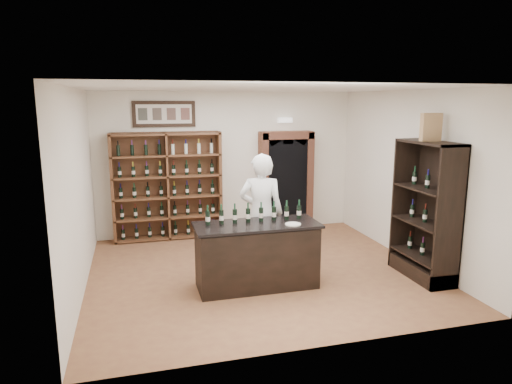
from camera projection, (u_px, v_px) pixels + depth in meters
floor at (259, 271)px, 7.65m from camera, size 5.50×5.50×0.00m
ceiling at (259, 88)px, 7.06m from camera, size 5.50×5.50×0.00m
wall_back at (228, 163)px, 9.72m from camera, size 5.50×0.04×3.00m
wall_left at (78, 192)px, 6.65m from camera, size 0.04×5.00×3.00m
wall_right at (409, 176)px, 8.06m from camera, size 0.04×5.00×3.00m
wine_shelf at (167, 186)px, 9.31m from camera, size 2.20×0.38×2.20m
framed_picture at (164, 114)px, 9.16m from camera, size 1.25×0.04×0.52m
arched_doorway at (286, 179)px, 9.95m from camera, size 1.17×0.35×2.17m
emergency_light at (285, 120)px, 9.79m from camera, size 0.30×0.10×0.10m
tasting_counter at (257, 256)px, 6.94m from camera, size 1.88×0.78×1.00m
counter_bottle_0 at (208, 218)px, 6.76m from camera, size 0.07×0.07×0.30m
counter_bottle_1 at (221, 217)px, 6.81m from camera, size 0.07×0.07×0.30m
counter_bottle_2 at (235, 216)px, 6.86m from camera, size 0.07×0.07×0.30m
counter_bottle_3 at (248, 215)px, 6.92m from camera, size 0.07×0.07×0.30m
counter_bottle_4 at (261, 214)px, 6.97m from camera, size 0.07×0.07×0.30m
counter_bottle_5 at (274, 213)px, 7.02m from camera, size 0.07×0.07×0.30m
counter_bottle_6 at (287, 213)px, 7.07m from camera, size 0.07×0.07×0.30m
counter_bottle_7 at (299, 212)px, 7.13m from camera, size 0.07×0.07×0.30m
side_cabinet at (426, 232)px, 7.30m from camera, size 0.48×1.20×2.20m
shopkeeper at (261, 214)px, 7.47m from camera, size 0.83×0.67×1.99m
plate at (293, 224)px, 6.76m from camera, size 0.23×0.23×0.02m
wine_crate at (431, 127)px, 6.97m from camera, size 0.32×0.17×0.43m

